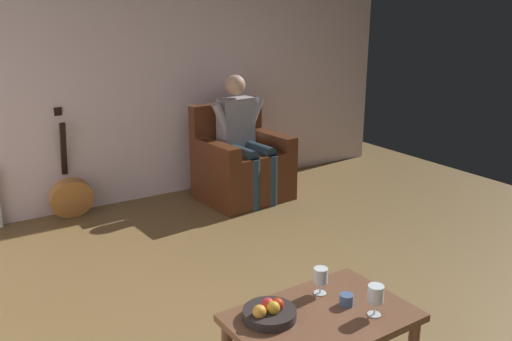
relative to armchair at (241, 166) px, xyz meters
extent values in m
cube|color=silver|center=(0.88, -0.57, 1.03)|extent=(6.16, 0.06, 2.74)
cube|color=#542915|center=(0.00, 0.04, -0.13)|extent=(0.90, 0.79, 0.42)
cube|color=#542915|center=(-0.01, 0.10, 0.13)|extent=(0.61, 0.65, 0.10)
cube|color=#542915|center=(-0.35, 0.01, 0.20)|extent=(0.21, 0.73, 0.24)
cube|color=#542915|center=(0.35, 0.07, 0.20)|extent=(0.21, 0.73, 0.24)
cube|color=#542915|center=(0.02, -0.26, 0.35)|extent=(0.85, 0.20, 0.56)
cube|color=#95939C|center=(0.01, -0.09, 0.44)|extent=(0.38, 0.21, 0.52)
sphere|color=tan|center=(0.01, -0.09, 0.83)|extent=(0.20, 0.20, 0.20)
cylinder|color=#263843|center=(-0.12, 0.12, 0.19)|extent=(0.17, 0.46, 0.13)
cylinder|color=#263843|center=(-0.14, 0.35, -0.08)|extent=(0.13, 0.13, 0.52)
cylinder|color=#95939C|center=(-0.21, -0.06, 0.55)|extent=(0.21, 0.11, 0.29)
cylinder|color=#263843|center=(0.10, 0.14, 0.19)|extent=(0.17, 0.46, 0.13)
cylinder|color=#263843|center=(0.08, 0.37, -0.08)|extent=(0.13, 0.13, 0.52)
cylinder|color=#95939C|center=(0.22, -0.02, 0.55)|extent=(0.21, 0.11, 0.29)
cube|color=brown|center=(1.10, 2.68, 0.02)|extent=(0.96, 0.65, 0.04)
cylinder|color=brown|center=(0.69, 2.41, -0.17)|extent=(0.06, 0.06, 0.34)
cylinder|color=#BB783B|center=(1.65, -0.36, -0.14)|extent=(0.40, 0.19, 0.41)
cylinder|color=black|center=(1.65, -0.31, -0.12)|extent=(0.11, 0.03, 0.11)
cube|color=black|center=(1.65, -0.48, 0.31)|extent=(0.05, 0.16, 0.52)
cube|color=black|center=(1.65, -0.56, 0.62)|extent=(0.07, 0.06, 0.14)
cylinder|color=silver|center=(0.88, 2.83, 0.04)|extent=(0.07, 0.07, 0.01)
cylinder|color=silver|center=(0.88, 2.83, 0.08)|extent=(0.01, 0.01, 0.07)
cylinder|color=silver|center=(0.88, 2.83, 0.17)|extent=(0.08, 0.08, 0.09)
cylinder|color=#590C19|center=(0.88, 2.83, 0.14)|extent=(0.07, 0.07, 0.04)
cylinder|color=silver|center=(0.98, 2.51, 0.04)|extent=(0.07, 0.07, 0.01)
cylinder|color=silver|center=(0.98, 2.51, 0.08)|extent=(0.01, 0.01, 0.06)
cylinder|color=silver|center=(0.98, 2.51, 0.15)|extent=(0.08, 0.08, 0.09)
cylinder|color=#590C19|center=(0.98, 2.51, 0.13)|extent=(0.07, 0.07, 0.03)
cylinder|color=black|center=(1.35, 2.56, 0.07)|extent=(0.28, 0.28, 0.05)
sphere|color=gold|center=(1.43, 2.58, 0.11)|extent=(0.07, 0.07, 0.07)
sphere|color=gold|center=(1.35, 2.59, 0.11)|extent=(0.07, 0.07, 0.07)
sphere|color=red|center=(1.31, 2.57, 0.11)|extent=(0.07, 0.07, 0.07)
sphere|color=red|center=(1.35, 2.54, 0.11)|extent=(0.07, 0.07, 0.07)
cylinder|color=#455E8A|center=(0.93, 2.67, 0.07)|extent=(0.08, 0.08, 0.06)
camera|label=1|loc=(2.69, 4.56, 1.57)|focal=37.48mm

